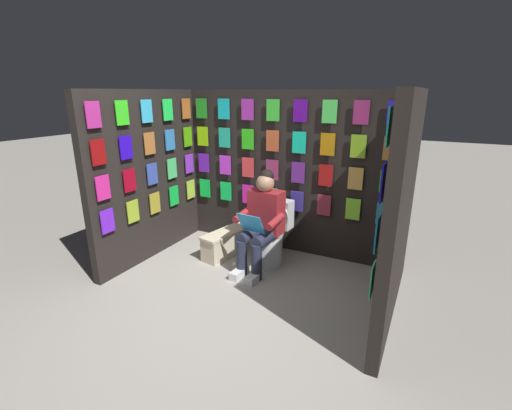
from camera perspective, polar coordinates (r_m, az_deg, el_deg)
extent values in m
plane|color=#9E998E|center=(3.51, -7.74, -17.96)|extent=(30.00, 30.00, 0.00)
cube|color=black|center=(4.63, 5.02, 5.06)|extent=(2.94, 0.10, 2.06)
cube|color=#12D146|center=(5.21, -8.15, 2.67)|extent=(0.17, 0.01, 0.26)
cube|color=#15E459|center=(5.02, -4.84, 2.21)|extent=(0.17, 0.01, 0.26)
cube|color=#DD21AB|center=(4.85, -1.28, 1.72)|extent=(0.17, 0.01, 0.26)
cube|color=#21BD71|center=(4.70, 2.52, 1.18)|extent=(0.17, 0.01, 0.26)
cube|color=#40319C|center=(4.57, 6.55, 0.60)|extent=(0.17, 0.01, 0.26)
cube|color=maroon|center=(4.47, 10.79, -0.01)|extent=(0.17, 0.01, 0.26)
cube|color=#86E12B|center=(4.39, 15.21, -0.64)|extent=(0.17, 0.01, 0.26)
cube|color=teal|center=(4.34, 19.76, -1.29)|extent=(0.17, 0.01, 0.26)
cube|color=purple|center=(5.13, -8.33, 6.68)|extent=(0.17, 0.01, 0.26)
cube|color=#D337EC|center=(4.94, -4.95, 6.38)|extent=(0.17, 0.01, 0.26)
cube|color=#ED3B40|center=(4.77, -1.31, 6.02)|extent=(0.17, 0.01, 0.26)
cube|color=#9A3160|center=(4.61, 2.58, 5.62)|extent=(0.17, 0.01, 0.26)
cube|color=#6C2A98|center=(4.48, 6.72, 5.16)|extent=(0.17, 0.01, 0.26)
cube|color=#A81414|center=(4.37, 11.07, 4.64)|extent=(0.17, 0.01, 0.26)
cube|color=gold|center=(4.29, 15.60, 4.08)|extent=(0.17, 0.01, 0.26)
cube|color=#33BB0F|center=(4.24, 20.27, 3.47)|extent=(0.17, 0.01, 0.26)
cube|color=#9AD510|center=(5.08, -8.52, 10.81)|extent=(0.17, 0.01, 0.26)
cube|color=#20BA98|center=(4.88, -5.06, 10.66)|extent=(0.17, 0.01, 0.26)
cube|color=#2FCC1A|center=(4.70, -1.34, 10.47)|extent=(0.17, 0.01, 0.26)
cube|color=#BF542B|center=(4.55, 2.65, 10.20)|extent=(0.17, 0.01, 0.26)
cube|color=#13D7A5|center=(4.42, 6.89, 9.87)|extent=(0.17, 0.01, 0.26)
cube|color=#BA780B|center=(4.31, 11.36, 9.47)|extent=(0.17, 0.01, 0.26)
cube|color=#76AB1E|center=(4.23, 16.02, 8.98)|extent=(0.17, 0.01, 0.26)
cube|color=#B67734|center=(4.17, 20.81, 8.42)|extent=(0.17, 0.01, 0.26)
cube|color=#1F9123|center=(5.05, -8.71, 15.00)|extent=(0.17, 0.01, 0.26)
cube|color=#17C1CB|center=(4.85, -5.18, 15.03)|extent=(0.17, 0.01, 0.26)
cube|color=purple|center=(4.67, -1.37, 15.00)|extent=(0.17, 0.01, 0.26)
cube|color=green|center=(4.52, 2.72, 14.89)|extent=(0.17, 0.01, 0.26)
cube|color=#530C91|center=(4.38, 7.08, 14.70)|extent=(0.17, 0.01, 0.26)
cube|color=#48D752|center=(4.27, 11.67, 14.41)|extent=(0.17, 0.01, 0.26)
cube|color=#8E235F|center=(4.19, 16.46, 14.01)|extent=(0.17, 0.01, 0.26)
cube|color=#2215AB|center=(4.14, 21.39, 13.50)|extent=(0.17, 0.01, 0.26)
cube|color=black|center=(3.39, 22.11, -0.92)|extent=(0.10, 1.83, 2.06)
cube|color=#D52756|center=(4.20, 21.46, -2.14)|extent=(0.01, 0.17, 0.26)
cube|color=#15CA12|center=(3.85, 20.85, -3.81)|extent=(0.01, 0.17, 0.26)
cube|color=#09BF27|center=(3.51, 20.11, -5.82)|extent=(0.01, 0.17, 0.26)
cube|color=purple|center=(3.17, 19.21, -8.26)|extent=(0.01, 0.17, 0.26)
cube|color=#35B772|center=(2.84, 18.08, -11.27)|extent=(0.01, 0.17, 0.26)
cube|color=#3224B0|center=(4.09, 22.04, 2.78)|extent=(0.01, 0.17, 0.26)
cube|color=olive|center=(3.74, 21.47, 1.51)|extent=(0.01, 0.17, 0.26)
cube|color=purple|center=(3.38, 20.77, -0.02)|extent=(0.01, 0.17, 0.26)
cube|color=#4EDB2A|center=(3.03, 19.91, -1.91)|extent=(0.01, 0.17, 0.26)
cube|color=#0F6D9A|center=(2.69, 18.82, -4.28)|extent=(0.01, 0.17, 0.26)
cube|color=red|center=(4.02, 22.65, 7.90)|extent=(0.01, 0.17, 0.26)
cube|color=red|center=(3.66, 22.12, 7.12)|extent=(0.01, 0.17, 0.26)
cube|color=#6D9F1F|center=(3.30, 21.47, 6.16)|extent=(0.01, 0.17, 0.26)
cube|color=#F134BD|center=(2.94, 20.66, 4.96)|extent=(0.01, 0.17, 0.26)
cube|color=#110DB9|center=(2.58, 19.63, 3.43)|extent=(0.01, 0.17, 0.26)
cube|color=#1A9333|center=(3.98, 23.29, 13.16)|extent=(0.01, 0.17, 0.26)
cube|color=#10B30A|center=(3.62, 22.81, 12.90)|extent=(0.01, 0.17, 0.26)
cube|color=#0EDC5A|center=(3.25, 22.21, 12.58)|extent=(0.01, 0.17, 0.26)
cube|color=#6AD70C|center=(2.88, 21.47, 12.18)|extent=(0.01, 0.17, 0.26)
cube|color=teal|center=(2.52, 20.52, 11.65)|extent=(0.01, 0.17, 0.26)
cube|color=black|center=(4.62, -16.95, 4.34)|extent=(0.10, 1.83, 2.06)
cube|color=#6E21E0|center=(4.17, -22.64, -2.40)|extent=(0.01, 0.17, 0.26)
cube|color=#9CB82D|center=(4.40, -19.05, -0.97)|extent=(0.01, 0.17, 0.26)
cube|color=#AC972D|center=(4.65, -15.84, 0.31)|extent=(0.01, 0.17, 0.26)
cube|color=green|center=(4.91, -12.96, 1.46)|extent=(0.01, 0.17, 0.26)
cube|color=#ACC93E|center=(5.19, -10.37, 2.48)|extent=(0.01, 0.17, 0.26)
cube|color=#DD2590|center=(4.07, -23.25, 2.54)|extent=(0.01, 0.17, 0.26)
cube|color=#A00A1F|center=(4.30, -19.54, 3.73)|extent=(0.01, 0.17, 0.26)
cube|color=#374FB1|center=(4.56, -16.22, 4.78)|extent=(0.01, 0.17, 0.26)
cube|color=#46CF6A|center=(4.83, -13.26, 5.70)|extent=(0.01, 0.17, 0.26)
cube|color=purple|center=(5.11, -10.60, 6.51)|extent=(0.01, 0.17, 0.26)
cube|color=maroon|center=(4.00, -23.89, 7.69)|extent=(0.01, 0.17, 0.26)
cube|color=#290CD2|center=(4.24, -20.06, 8.62)|extent=(0.01, 0.17, 0.26)
cube|color=#B16A30|center=(4.49, -16.63, 9.41)|extent=(0.01, 0.17, 0.26)
cube|color=#307CC2|center=(4.77, -13.57, 10.08)|extent=(0.01, 0.17, 0.26)
cube|color=#4CA010|center=(5.05, -10.84, 10.66)|extent=(0.01, 0.17, 0.26)
cube|color=#B72887|center=(3.96, -24.57, 12.99)|extent=(0.01, 0.17, 0.26)
cube|color=#33DA20|center=(4.20, -20.60, 13.62)|extent=(0.01, 0.17, 0.26)
cube|color=#37B7E6|center=(4.46, -17.06, 14.13)|extent=(0.01, 0.17, 0.26)
cube|color=#22ED4D|center=(4.73, -13.90, 14.54)|extent=(0.01, 0.17, 0.26)
cube|color=#B75B26|center=(5.02, -11.09, 14.87)|extent=(0.01, 0.17, 0.26)
cylinder|color=white|center=(4.42, 1.76, -6.91)|extent=(0.38, 0.38, 0.40)
cylinder|color=white|center=(4.33, 1.78, -4.36)|extent=(0.41, 0.41, 0.02)
cube|color=white|center=(4.49, 3.46, -1.31)|extent=(0.39, 0.21, 0.36)
cylinder|color=white|center=(4.41, 2.91, -1.63)|extent=(0.39, 0.10, 0.39)
cube|color=maroon|center=(4.21, 1.64, -1.07)|extent=(0.42, 0.25, 0.52)
sphere|color=tan|center=(4.09, 1.48, 3.53)|extent=(0.21, 0.21, 0.21)
sphere|color=black|center=(4.10, 1.70, 4.54)|extent=(0.17, 0.17, 0.17)
cylinder|color=#23283D|center=(4.09, 1.42, -5.32)|extent=(0.18, 0.41, 0.15)
cylinder|color=#23283D|center=(4.19, -0.95, -4.76)|extent=(0.18, 0.41, 0.15)
cylinder|color=#23283D|center=(4.05, 0.09, -9.13)|extent=(0.12, 0.12, 0.42)
cylinder|color=#23283D|center=(4.14, -2.29, -8.47)|extent=(0.12, 0.12, 0.42)
cube|color=white|center=(4.08, -0.36, -11.55)|extent=(0.13, 0.27, 0.09)
cube|color=white|center=(4.18, -2.73, -10.83)|extent=(0.13, 0.27, 0.09)
cylinder|color=maroon|center=(3.97, 3.09, -2.66)|extent=(0.11, 0.32, 0.13)
cylinder|color=maroon|center=(4.19, -2.20, -1.57)|extent=(0.11, 0.32, 0.13)
cube|color=#2A96D9|center=(3.95, -0.84, -2.98)|extent=(0.31, 0.15, 0.23)
cube|color=beige|center=(4.70, -4.49, -6.11)|extent=(0.39, 0.79, 0.30)
cube|color=beige|center=(4.63, -4.54, -4.25)|extent=(0.41, 0.82, 0.03)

